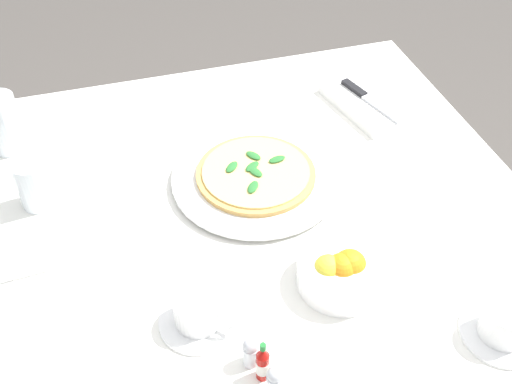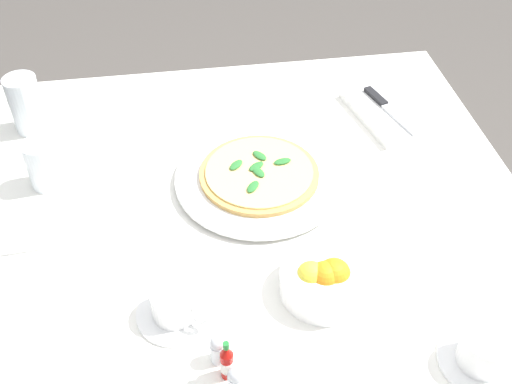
{
  "view_description": "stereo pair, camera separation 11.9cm",
  "coord_description": "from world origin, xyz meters",
  "views": [
    {
      "loc": [
        0.79,
        -0.23,
        1.58
      ],
      "look_at": [
        -0.05,
        0.01,
        0.77
      ],
      "focal_mm": 43.02,
      "sensor_mm": 36.0,
      "label": 1
    },
    {
      "loc": [
        0.81,
        -0.12,
        1.58
      ],
      "look_at": [
        -0.05,
        0.01,
        0.77
      ],
      "focal_mm": 43.02,
      "sensor_mm": 36.0,
      "label": 2
    }
  ],
  "objects": [
    {
      "name": "coffee_cup_near_left",
      "position": [
        0.36,
        0.3,
        0.78
      ],
      "size": [
        0.13,
        0.13,
        0.06
      ],
      "color": "white",
      "rests_on": "dining_table"
    },
    {
      "name": "water_glass_near_right",
      "position": [
        -0.16,
        -0.39,
        0.79
      ],
      "size": [
        0.06,
        0.06,
        0.1
      ],
      "color": "white",
      "rests_on": "dining_table"
    },
    {
      "name": "dinner_knife",
      "position": [
        -0.28,
        0.35,
        0.77
      ],
      "size": [
        0.19,
        0.08,
        0.01
      ],
      "rotation": [
        0.0,
        0.0,
        0.3
      ],
      "color": "silver",
      "rests_on": "napkin_folded"
    },
    {
      "name": "menu_card",
      "position": [
        0.02,
        -0.4,
        0.78
      ],
      "size": [
        0.01,
        0.09,
        0.06
      ],
      "rotation": [
        0.0,
        0.0,
        1.64
      ],
      "color": "white",
      "rests_on": "dining_table"
    },
    {
      "name": "citrus_bowl",
      "position": [
        0.19,
        0.09,
        0.77
      ],
      "size": [
        0.15,
        0.15,
        0.06
      ],
      "color": "white",
      "rests_on": "dining_table"
    },
    {
      "name": "coffee_cup_left_edge",
      "position": [
        0.2,
        -0.16,
        0.77
      ],
      "size": [
        0.13,
        0.13,
        0.06
      ],
      "color": "white",
      "rests_on": "dining_table"
    },
    {
      "name": "hot_sauce_bottle",
      "position": [
        0.32,
        -0.09,
        0.78
      ],
      "size": [
        0.02,
        0.02,
        0.08
      ],
      "color": "#B7140F",
      "rests_on": "dining_table"
    },
    {
      "name": "water_glass_far_right",
      "position": [
        -0.35,
        -0.45,
        0.8
      ],
      "size": [
        0.07,
        0.07,
        0.13
      ],
      "color": "white",
      "rests_on": "dining_table"
    },
    {
      "name": "salt_shaker",
      "position": [
        0.35,
        -0.08,
        0.77
      ],
      "size": [
        0.03,
        0.03,
        0.06
      ],
      "color": "white",
      "rests_on": "dining_table"
    },
    {
      "name": "pepper_shaker",
      "position": [
        0.3,
        -0.1,
        0.77
      ],
      "size": [
        0.03,
        0.03,
        0.06
      ],
      "color": "white",
      "rests_on": "dining_table"
    },
    {
      "name": "napkin_folded",
      "position": [
        -0.28,
        0.35,
        0.76
      ],
      "size": [
        0.24,
        0.18,
        0.02
      ],
      "rotation": [
        0.0,
        0.0,
        0.23
      ],
      "color": "white",
      "rests_on": "dining_table"
    },
    {
      "name": "pizza_plate",
      "position": [
        -0.1,
        0.03,
        0.76
      ],
      "size": [
        0.34,
        0.34,
        0.02
      ],
      "color": "white",
      "rests_on": "dining_table"
    },
    {
      "name": "dining_table",
      "position": [
        0.0,
        0.0,
        0.61
      ],
      "size": [
        1.09,
        1.09,
        0.75
      ],
      "color": "white",
      "rests_on": "ground_plane"
    },
    {
      "name": "pizza",
      "position": [
        -0.1,
        0.03,
        0.77
      ],
      "size": [
        0.24,
        0.24,
        0.02
      ],
      "color": "tan",
      "rests_on": "pizza_plate"
    }
  ]
}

